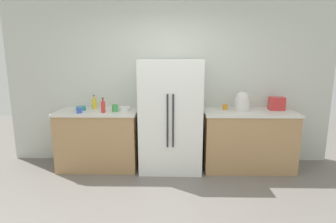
{
  "coord_description": "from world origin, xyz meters",
  "views": [
    {
      "loc": [
        0.07,
        -2.62,
        1.75
      ],
      "look_at": [
        0.01,
        0.46,
        1.14
      ],
      "focal_mm": 28.76,
      "sensor_mm": 36.0,
      "label": 1
    }
  ],
  "objects_px": {
    "refrigerator": "(171,116)",
    "cup_a": "(79,110)",
    "bottle_b": "(94,104)",
    "cup_c": "(115,108)",
    "bowl_b": "(125,109)",
    "toaster": "(277,104)",
    "bowl_a": "(81,108)",
    "rice_cooker": "(242,102)",
    "cup_b": "(225,107)",
    "bottle_a": "(103,107)"
  },
  "relations": [
    {
      "from": "cup_a",
      "to": "bowl_a",
      "type": "height_order",
      "value": "cup_a"
    },
    {
      "from": "bottle_b",
      "to": "cup_b",
      "type": "height_order",
      "value": "bottle_b"
    },
    {
      "from": "cup_b",
      "to": "cup_c",
      "type": "bearing_deg",
      "value": -173.27
    },
    {
      "from": "bottle_a",
      "to": "cup_c",
      "type": "bearing_deg",
      "value": 23.86
    },
    {
      "from": "refrigerator",
      "to": "cup_c",
      "type": "xyz_separation_m",
      "value": [
        -0.86,
        -0.04,
        0.12
      ]
    },
    {
      "from": "rice_cooker",
      "to": "cup_b",
      "type": "height_order",
      "value": "rice_cooker"
    },
    {
      "from": "toaster",
      "to": "bottle_b",
      "type": "distance_m",
      "value": 2.94
    },
    {
      "from": "toaster",
      "to": "bowl_a",
      "type": "distance_m",
      "value": 3.12
    },
    {
      "from": "bottle_b",
      "to": "cup_a",
      "type": "relative_size",
      "value": 2.67
    },
    {
      "from": "toaster",
      "to": "bottle_a",
      "type": "xyz_separation_m",
      "value": [
        -2.71,
        -0.26,
        -0.01
      ]
    },
    {
      "from": "cup_a",
      "to": "bottle_b",
      "type": "bearing_deg",
      "value": 71.24
    },
    {
      "from": "bowl_b",
      "to": "cup_b",
      "type": "bearing_deg",
      "value": 3.72
    },
    {
      "from": "bowl_a",
      "to": "bowl_b",
      "type": "bearing_deg",
      "value": 0.45
    },
    {
      "from": "bottle_a",
      "to": "cup_a",
      "type": "relative_size",
      "value": 2.72
    },
    {
      "from": "bottle_a",
      "to": "cup_c",
      "type": "height_order",
      "value": "bottle_a"
    },
    {
      "from": "toaster",
      "to": "bottle_a",
      "type": "distance_m",
      "value": 2.73
    },
    {
      "from": "refrigerator",
      "to": "bottle_b",
      "type": "xyz_separation_m",
      "value": [
        -1.25,
        0.21,
        0.15
      ]
    },
    {
      "from": "refrigerator",
      "to": "cup_b",
      "type": "bearing_deg",
      "value": 10.52
    },
    {
      "from": "cup_b",
      "to": "bowl_a",
      "type": "distance_m",
      "value": 2.31
    },
    {
      "from": "rice_cooker",
      "to": "bottle_b",
      "type": "distance_m",
      "value": 2.38
    },
    {
      "from": "bottle_a",
      "to": "bowl_a",
      "type": "height_order",
      "value": "bottle_a"
    },
    {
      "from": "bottle_a",
      "to": "cup_a",
      "type": "height_order",
      "value": "bottle_a"
    },
    {
      "from": "bottle_b",
      "to": "cup_a",
      "type": "bearing_deg",
      "value": -108.76
    },
    {
      "from": "bottle_b",
      "to": "bowl_a",
      "type": "relative_size",
      "value": 1.45
    },
    {
      "from": "bowl_a",
      "to": "bowl_b",
      "type": "relative_size",
      "value": 0.83
    },
    {
      "from": "refrigerator",
      "to": "bottle_b",
      "type": "bearing_deg",
      "value": 170.65
    },
    {
      "from": "rice_cooker",
      "to": "cup_b",
      "type": "relative_size",
      "value": 3.53
    },
    {
      "from": "refrigerator",
      "to": "rice_cooker",
      "type": "distance_m",
      "value": 1.15
    },
    {
      "from": "rice_cooker",
      "to": "bowl_a",
      "type": "xyz_separation_m",
      "value": [
        -2.55,
        -0.03,
        -0.11
      ]
    },
    {
      "from": "refrigerator",
      "to": "cup_a",
      "type": "relative_size",
      "value": 20.67
    },
    {
      "from": "cup_c",
      "to": "bowl_b",
      "type": "height_order",
      "value": "cup_c"
    },
    {
      "from": "refrigerator",
      "to": "bowl_b",
      "type": "relative_size",
      "value": 9.33
    },
    {
      "from": "cup_c",
      "to": "bowl_b",
      "type": "bearing_deg",
      "value": 37.6
    },
    {
      "from": "cup_a",
      "to": "refrigerator",
      "type": "bearing_deg",
      "value": 6.53
    },
    {
      "from": "cup_b",
      "to": "bottle_b",
      "type": "bearing_deg",
      "value": 178.83
    },
    {
      "from": "rice_cooker",
      "to": "cup_a",
      "type": "relative_size",
      "value": 3.6
    },
    {
      "from": "refrigerator",
      "to": "cup_a",
      "type": "height_order",
      "value": "refrigerator"
    },
    {
      "from": "bowl_b",
      "to": "bottle_b",
      "type": "bearing_deg",
      "value": 164.18
    },
    {
      "from": "bottle_a",
      "to": "bowl_b",
      "type": "height_order",
      "value": "bottle_a"
    },
    {
      "from": "refrigerator",
      "to": "cup_c",
      "type": "bearing_deg",
      "value": -177.19
    },
    {
      "from": "cup_b",
      "to": "bowl_b",
      "type": "relative_size",
      "value": 0.46
    },
    {
      "from": "toaster",
      "to": "bowl_a",
      "type": "relative_size",
      "value": 1.5
    },
    {
      "from": "cup_b",
      "to": "rice_cooker",
      "type": "bearing_deg",
      "value": -18.96
    },
    {
      "from": "cup_a",
      "to": "cup_c",
      "type": "relative_size",
      "value": 0.78
    },
    {
      "from": "cup_a",
      "to": "bowl_a",
      "type": "distance_m",
      "value": 0.22
    },
    {
      "from": "cup_b",
      "to": "bottle_a",
      "type": "bearing_deg",
      "value": -171.7
    },
    {
      "from": "cup_c",
      "to": "toaster",
      "type": "bearing_deg",
      "value": 4.13
    },
    {
      "from": "bowl_a",
      "to": "bowl_b",
      "type": "height_order",
      "value": "bowl_a"
    },
    {
      "from": "bowl_b",
      "to": "toaster",
      "type": "bearing_deg",
      "value": 1.98
    },
    {
      "from": "bottle_a",
      "to": "bowl_b",
      "type": "xyz_separation_m",
      "value": [
        0.29,
        0.17,
        -0.06
      ]
    }
  ]
}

